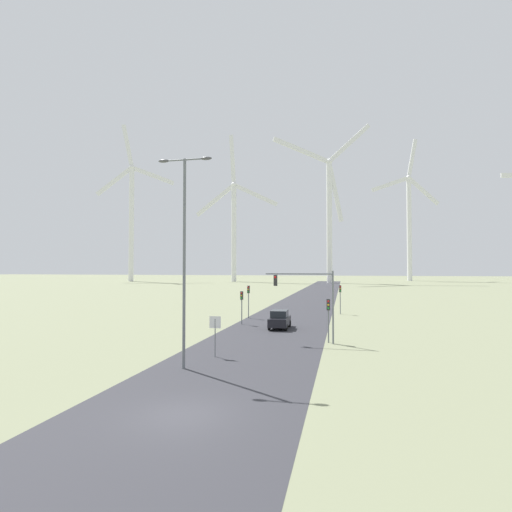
% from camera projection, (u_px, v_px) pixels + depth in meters
% --- Properties ---
extents(ground_plane, '(600.00, 600.00, 0.00)m').
position_uv_depth(ground_plane, '(182.00, 415.00, 16.40)').
color(ground_plane, '#757A5B').
extents(road_surface, '(10.00, 240.00, 0.01)m').
position_uv_depth(road_surface, '(302.00, 306.00, 63.25)').
color(road_surface, '#2D2D33').
rests_on(road_surface, ground).
extents(streetlamp, '(3.46, 0.32, 12.73)m').
position_uv_depth(streetlamp, '(184.00, 240.00, 24.14)').
color(streetlamp, slate).
rests_on(streetlamp, ground).
extents(stop_sign_near, '(0.81, 0.07, 2.74)m').
position_uv_depth(stop_sign_near, '(215.00, 328.00, 27.13)').
color(stop_sign_near, slate).
rests_on(stop_sign_near, ground).
extents(traffic_light_post_near_left, '(0.28, 0.34, 3.53)m').
position_uv_depth(traffic_light_post_near_left, '(242.00, 300.00, 42.69)').
color(traffic_light_post_near_left, slate).
rests_on(traffic_light_post_near_left, ground).
extents(traffic_light_post_near_right, '(0.28, 0.34, 3.51)m').
position_uv_depth(traffic_light_post_near_right, '(328.00, 311.00, 32.22)').
color(traffic_light_post_near_right, slate).
rests_on(traffic_light_post_near_right, ground).
extents(traffic_light_post_mid_left, '(0.28, 0.34, 3.89)m').
position_uv_depth(traffic_light_post_mid_left, '(248.00, 294.00, 47.91)').
color(traffic_light_post_mid_left, slate).
rests_on(traffic_light_post_mid_left, ground).
extents(traffic_light_post_mid_right, '(0.28, 0.33, 3.76)m').
position_uv_depth(traffic_light_post_mid_right, '(340.00, 293.00, 52.03)').
color(traffic_light_post_mid_right, slate).
rests_on(traffic_light_post_mid_right, ground).
extents(traffic_light_mast_overhead, '(5.52, 0.35, 5.81)m').
position_uv_depth(traffic_light_mast_overhead, '(308.00, 290.00, 32.16)').
color(traffic_light_mast_overhead, slate).
rests_on(traffic_light_mast_overhead, ground).
extents(car_approaching, '(1.88, 4.13, 1.83)m').
position_uv_depth(car_approaching, '(280.00, 319.00, 39.72)').
color(car_approaching, black).
rests_on(car_approaching, ground).
extents(wind_turbine_far_left, '(30.92, 15.01, 70.48)m').
position_uv_depth(wind_turbine_far_left, '(131.00, 212.00, 178.67)').
color(wind_turbine_far_left, white).
rests_on(wind_turbine_far_left, ground).
extents(wind_turbine_left, '(39.33, 7.46, 65.45)m').
position_uv_depth(wind_turbine_left, '(234.00, 220.00, 176.50)').
color(wind_turbine_left, white).
rests_on(wind_turbine_left, ground).
extents(wind_turbine_center, '(37.75, 19.95, 65.75)m').
position_uv_depth(wind_turbine_center, '(329.00, 207.00, 159.28)').
color(wind_turbine_center, white).
rests_on(wind_turbine_center, ground).
extents(wind_turbine_right, '(31.65, 9.38, 67.16)m').
position_uv_depth(wind_turbine_right, '(409.00, 218.00, 187.75)').
color(wind_turbine_right, white).
rests_on(wind_turbine_right, ground).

